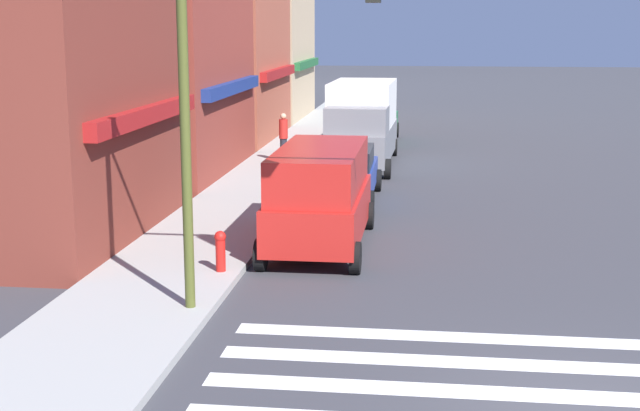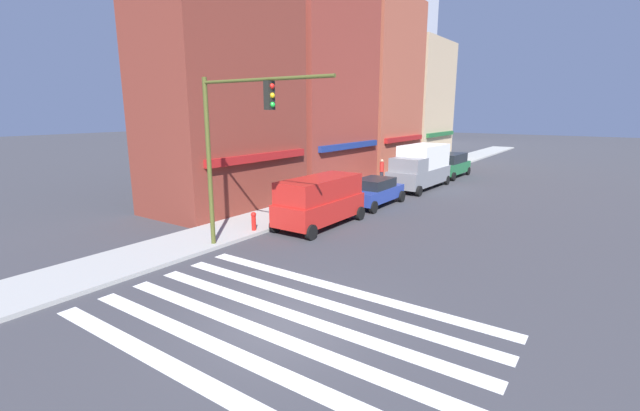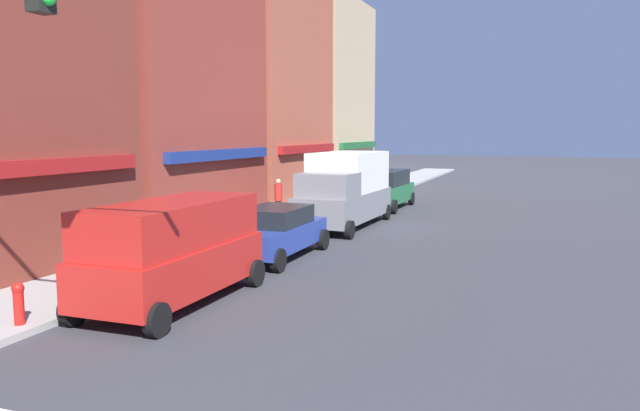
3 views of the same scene
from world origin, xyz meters
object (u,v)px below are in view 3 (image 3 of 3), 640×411
(sedan_blue, at_px, (276,231))
(fire_hydrant, at_px, (19,301))
(box_truck_grey, at_px, (345,188))
(suv_green, at_px, (385,188))
(pedestrian_red_jacket, at_px, (278,199))
(van_red, at_px, (173,248))

(sedan_blue, xyz_separation_m, fire_hydrant, (-8.28, 1.70, -0.23))
(box_truck_grey, xyz_separation_m, suv_green, (6.52, 0.00, -0.56))
(suv_green, distance_m, fire_hydrant, 21.70)
(sedan_blue, distance_m, pedestrian_red_jacket, 7.08)
(van_red, bearing_deg, fire_hydrant, 148.22)
(suv_green, height_order, fire_hydrant, suv_green)
(pedestrian_red_jacket, height_order, fire_hydrant, pedestrian_red_jacket)
(pedestrian_red_jacket, bearing_deg, van_red, 7.29)
(suv_green, bearing_deg, box_truck_grey, -178.50)
(sedan_blue, relative_size, suv_green, 0.93)
(box_truck_grey, relative_size, suv_green, 1.32)
(suv_green, bearing_deg, fire_hydrant, 177.00)
(sedan_blue, distance_m, box_truck_grey, 6.87)
(sedan_blue, bearing_deg, box_truck_grey, -0.64)
(box_truck_grey, distance_m, fire_hydrant, 15.24)
(box_truck_grey, height_order, pedestrian_red_jacket, box_truck_grey)
(box_truck_grey, xyz_separation_m, fire_hydrant, (-15.11, 1.70, -0.97))
(box_truck_grey, xyz_separation_m, pedestrian_red_jacket, (-0.35, 2.83, -0.51))
(box_truck_grey, distance_m, suv_green, 6.54)
(box_truck_grey, bearing_deg, fire_hydrant, 175.03)
(pedestrian_red_jacket, bearing_deg, suv_green, 151.62)
(van_red, xyz_separation_m, fire_hydrant, (-2.77, 1.70, -0.67))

